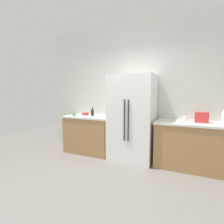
{
  "coord_description": "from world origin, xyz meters",
  "views": [
    {
      "loc": [
        1.24,
        -2.2,
        1.45
      ],
      "look_at": [
        0.02,
        0.44,
        1.15
      ],
      "focal_mm": 28.23,
      "sensor_mm": 36.0,
      "label": 1
    }
  ],
  "objects": [
    {
      "name": "counter_left",
      "position": [
        -1.06,
        1.47,
        0.45
      ],
      "size": [
        1.19,
        0.69,
        0.9
      ],
      "color": "#9E7247",
      "rests_on": "ground_plane"
    },
    {
      "name": "counter_right",
      "position": [
        1.35,
        1.47,
        0.45
      ],
      "size": [
        1.59,
        0.69,
        0.9
      ],
      "color": "#9E7247",
      "rests_on": "ground_plane"
    },
    {
      "name": "toaster",
      "position": [
        1.39,
        1.52,
        1.0
      ],
      "size": [
        0.24,
        0.18,
        0.2
      ],
      "primitive_type": "cube",
      "color": "red",
      "rests_on": "counter_right"
    },
    {
      "name": "bottle_a",
      "position": [
        -1.01,
        1.52,
        0.98
      ],
      "size": [
        0.07,
        0.07,
        0.21
      ],
      "color": "black",
      "rests_on": "counter_left"
    },
    {
      "name": "cup_a",
      "position": [
        1.1,
        1.61,
        0.94
      ],
      "size": [
        0.09,
        0.09,
        0.08
      ],
      "primitive_type": "cylinder",
      "color": "white",
      "rests_on": "counter_right"
    },
    {
      "name": "kitchen_back_panel",
      "position": [
        0.0,
        1.85,
        1.54
      ],
      "size": [
        4.75,
        0.1,
        3.08
      ],
      "primitive_type": "cube",
      "color": "silver",
      "rests_on": "ground_plane"
    },
    {
      "name": "cup_c",
      "position": [
        -1.4,
        1.29,
        0.94
      ],
      "size": [
        0.07,
        0.07,
        0.08
      ],
      "primitive_type": "cylinder",
      "color": "green",
      "rests_on": "counter_left"
    },
    {
      "name": "refrigerator",
      "position": [
        0.04,
        1.43,
        0.92
      ],
      "size": [
        0.94,
        0.74,
        1.84
      ],
      "color": "white",
      "rests_on": "ground_plane"
    },
    {
      "name": "ground_plane",
      "position": [
        0.0,
        0.0,
        0.0
      ],
      "size": [
        9.49,
        9.49,
        0.0
      ],
      "primitive_type": "plane",
      "color": "slate"
    },
    {
      "name": "cup_b",
      "position": [
        -0.63,
        1.57,
        0.95
      ],
      "size": [
        0.09,
        0.09,
        0.1
      ],
      "primitive_type": "cylinder",
      "color": "yellow",
      "rests_on": "counter_left"
    },
    {
      "name": "bowl_a",
      "position": [
        -1.27,
        1.58,
        0.93
      ],
      "size": [
        0.18,
        0.18,
        0.06
      ],
      "primitive_type": "cylinder",
      "color": "red",
      "rests_on": "counter_left"
    }
  ]
}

